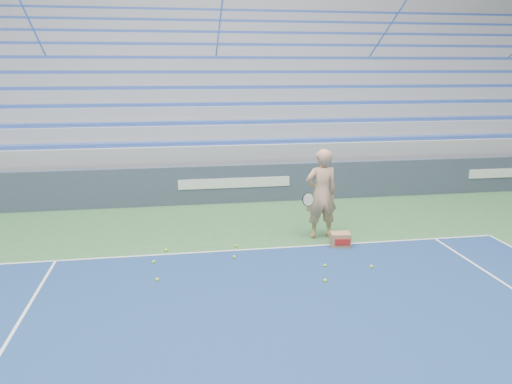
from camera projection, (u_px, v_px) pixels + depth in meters
The scene contains 12 objects.
sponsor_barrier at pixel (234, 183), 14.39m from camera, with size 30.00×0.32×1.10m.
bleachers at pixel (216, 106), 19.43m from camera, with size 31.00×9.15×7.30m.
tennis_player at pixel (321, 194), 11.26m from camera, with size 1.00×0.89×2.05m.
ball_box at pixel (340, 240), 10.84m from camera, with size 0.45×0.37×0.31m.
tennis_ball_0 at pixel (371, 267), 9.69m from camera, with size 0.07×0.07×0.07m, color #BEE92F.
tennis_ball_1 at pixel (166, 250), 10.57m from camera, with size 0.07×0.07×0.07m, color #BEE92F.
tennis_ball_2 at pixel (236, 246), 10.84m from camera, with size 0.07×0.07×0.07m, color #BEE92F.
tennis_ball_3 at pixel (154, 262), 9.92m from camera, with size 0.07×0.07×0.07m, color #BEE92F.
tennis_ball_4 at pixel (325, 280), 9.06m from camera, with size 0.07×0.07×0.07m, color #BEE92F.
tennis_ball_5 at pixel (234, 257), 10.19m from camera, with size 0.07×0.07×0.07m, color #BEE92F.
tennis_ball_6 at pixel (157, 280), 9.10m from camera, with size 0.07×0.07×0.07m, color #BEE92F.
tennis_ball_7 at pixel (325, 265), 9.75m from camera, with size 0.07×0.07×0.07m, color #BEE92F.
Camera 1 is at (-1.67, 1.94, 3.78)m, focal length 35.00 mm.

